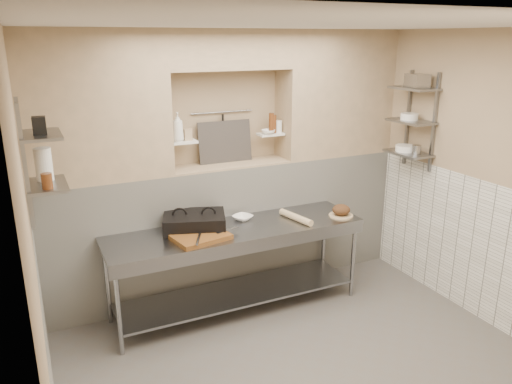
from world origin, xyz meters
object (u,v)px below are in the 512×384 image
rolling_pin (296,217)px  bottle_soap (178,127)px  mixing_bowl (243,218)px  bowl_alcove (268,132)px  cutting_board (201,237)px  jug_left (44,164)px  prep_table (237,252)px  bread_loaf (341,210)px  panini_press (194,222)px

rolling_pin → bottle_soap: bottle_soap is taller
mixing_bowl → bowl_alcove: size_ratio=1.33×
mixing_bowl → rolling_pin: (0.49, -0.25, 0.01)m
bowl_alcove → cutting_board: bearing=-148.0°
mixing_bowl → jug_left: jug_left is taller
prep_table → cutting_board: 0.51m
bread_loaf → prep_table: bearing=173.0°
bread_loaf → bowl_alcove: 1.15m
mixing_bowl → rolling_pin: 0.55m
bottle_soap → prep_table: bearing=-54.1°
panini_press → mixing_bowl: 0.55m
jug_left → panini_press: bearing=7.8°
panini_press → mixing_bowl: panini_press is taller
prep_table → jug_left: bearing=-179.0°
prep_table → cutting_board: bearing=-165.0°
panini_press → rolling_pin: (1.03, -0.20, -0.05)m
cutting_board → mixing_bowl: size_ratio=2.57×
prep_table → panini_press: size_ratio=3.71×
bottle_soap → jug_left: bearing=-156.1°
bowl_alcove → jug_left: bearing=-166.4°
mixing_bowl → panini_press: bearing=-174.6°
prep_table → mixing_bowl: 0.38m
bottle_soap → jug_left: size_ratio=1.11×
bowl_alcove → panini_press: bearing=-159.2°
jug_left → bread_loaf: bearing=-2.3°
rolling_pin → cutting_board: bearing=-176.8°
panini_press → bowl_alcove: bearing=39.4°
prep_table → mixing_bowl: (0.16, 0.20, 0.28)m
bottle_soap → jug_left: (-1.29, -0.57, -0.11)m
rolling_pin → bowl_alcove: bowl_alcove is taller
cutting_board → bowl_alcove: 1.45m
mixing_bowl → prep_table: bearing=-127.9°
cutting_board → bottle_soap: size_ratio=1.71×
prep_table → rolling_pin: (0.65, -0.05, 0.29)m
rolling_pin → bottle_soap: size_ratio=1.55×
bowl_alcove → jug_left: 2.36m
cutting_board → mixing_bowl: 0.65m
panini_press → bread_loaf: panini_press is taller
mixing_bowl → bread_loaf: bearing=-19.1°
prep_table → bowl_alcove: 1.36m
cutting_board → rolling_pin: bearing=3.2°
panini_press → mixing_bowl: bearing=24.1°
cutting_board → rolling_pin: size_ratio=1.11×
prep_table → bread_loaf: bread_loaf is taller
bottle_soap → cutting_board: bearing=-91.4°
rolling_pin → jug_left: size_ratio=1.72×
prep_table → rolling_pin: rolling_pin is taller
panini_press → rolling_pin: bearing=7.7°
cutting_board → rolling_pin: 1.06m
rolling_pin → jug_left: bearing=179.5°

